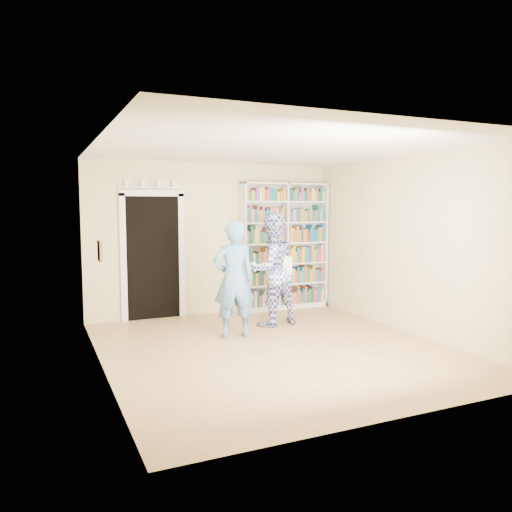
{
  "coord_description": "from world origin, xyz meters",
  "views": [
    {
      "loc": [
        -2.94,
        -5.97,
        1.93
      ],
      "look_at": [
        0.12,
        0.9,
        1.18
      ],
      "focal_mm": 35.0,
      "sensor_mm": 36.0,
      "label": 1
    }
  ],
  "objects": [
    {
      "name": "floor",
      "position": [
        0.0,
        0.0,
        0.0
      ],
      "size": [
        5.0,
        5.0,
        0.0
      ],
      "primitive_type": "plane",
      "color": "#A2794E",
      "rests_on": "ground"
    },
    {
      "name": "doorway",
      "position": [
        -1.1,
        2.48,
        1.18
      ],
      "size": [
        1.1,
        0.08,
        2.43
      ],
      "color": "black",
      "rests_on": "floor"
    },
    {
      "name": "man_blue",
      "position": [
        -0.28,
        0.79,
        0.86
      ],
      "size": [
        0.68,
        0.49,
        1.72
      ],
      "primitive_type": "imported",
      "rotation": [
        0.0,
        0.0,
        3.0
      ],
      "color": "#568EC1",
      "rests_on": "floor"
    },
    {
      "name": "wall_art",
      "position": [
        -2.23,
        0.2,
        1.4
      ],
      "size": [
        0.03,
        0.25,
        0.25
      ],
      "primitive_type": "cube",
      "color": "maroon",
      "rests_on": "wall_left"
    },
    {
      "name": "wall_back",
      "position": [
        0.0,
        2.5,
        1.35
      ],
      "size": [
        4.5,
        0.0,
        4.5
      ],
      "primitive_type": "plane",
      "rotation": [
        1.57,
        0.0,
        0.0
      ],
      "color": "beige",
      "rests_on": "floor"
    },
    {
      "name": "ceiling",
      "position": [
        0.0,
        0.0,
        2.7
      ],
      "size": [
        5.0,
        5.0,
        0.0
      ],
      "primitive_type": "plane",
      "rotation": [
        3.14,
        0.0,
        0.0
      ],
      "color": "white",
      "rests_on": "wall_back"
    },
    {
      "name": "paper_sheet",
      "position": [
        0.68,
        0.98,
        1.0
      ],
      "size": [
        0.21,
        0.03,
        0.29
      ],
      "primitive_type": "cube",
      "rotation": [
        0.0,
        0.0,
        -0.09
      ],
      "color": "white",
      "rests_on": "man_plaid"
    },
    {
      "name": "wall_right",
      "position": [
        2.25,
        0.0,
        1.35
      ],
      "size": [
        0.0,
        5.0,
        5.0
      ],
      "primitive_type": "plane",
      "rotation": [
        1.57,
        0.0,
        -1.57
      ],
      "color": "beige",
      "rests_on": "floor"
    },
    {
      "name": "wall_left",
      "position": [
        -2.25,
        0.0,
        1.35
      ],
      "size": [
        0.0,
        5.0,
        5.0
      ],
      "primitive_type": "plane",
      "rotation": [
        1.57,
        0.0,
        1.57
      ],
      "color": "beige",
      "rests_on": "floor"
    },
    {
      "name": "man_plaid",
      "position": [
        0.54,
        1.23,
        0.91
      ],
      "size": [
        0.97,
        0.8,
        1.81
      ],
      "primitive_type": "imported",
      "rotation": [
        0.0,
        0.0,
        3.28
      ],
      "color": "#313B96",
      "rests_on": "floor"
    },
    {
      "name": "bookshelf",
      "position": [
        1.35,
        2.34,
        1.19
      ],
      "size": [
        1.71,
        0.32,
        2.36
      ],
      "rotation": [
        0.0,
        0.0,
        0.33
      ],
      "color": "white",
      "rests_on": "floor"
    }
  ]
}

